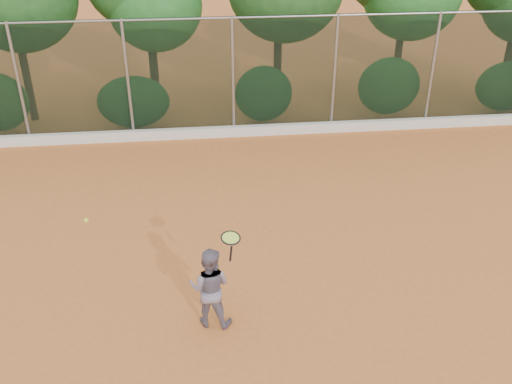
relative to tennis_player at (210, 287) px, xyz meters
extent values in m
plane|color=#C46A2E|center=(1.05, 1.34, -0.76)|extent=(80.00, 80.00, 0.00)
cube|color=silver|center=(1.05, 8.16, -0.61)|extent=(24.00, 0.20, 0.30)
imported|color=slate|center=(0.00, 0.00, 0.00)|extent=(0.86, 0.74, 1.51)
cube|color=black|center=(1.05, 8.34, 0.99)|extent=(24.00, 0.01, 3.50)
cylinder|color=gray|center=(1.05, 8.34, 2.69)|extent=(24.00, 0.06, 0.06)
cylinder|color=gray|center=(-4.95, 8.34, 0.99)|extent=(0.09, 0.09, 3.50)
cylinder|color=gray|center=(-1.95, 8.34, 0.99)|extent=(0.09, 0.09, 3.50)
cylinder|color=gray|center=(1.05, 8.34, 0.99)|extent=(0.09, 0.09, 3.50)
cylinder|color=gray|center=(4.05, 8.34, 0.99)|extent=(0.09, 0.09, 3.50)
cylinder|color=gray|center=(7.05, 8.34, 0.99)|extent=(0.09, 0.09, 3.50)
cylinder|color=#482B1B|center=(-5.25, 10.24, 0.69)|extent=(0.24, 0.24, 2.90)
cylinder|color=#3A2516|center=(-1.35, 10.64, 0.44)|extent=(0.28, 0.28, 2.40)
ellipsoid|color=#205F21|center=(-1.15, 10.54, 2.64)|extent=(2.90, 2.40, 2.80)
cylinder|color=#3B2317|center=(2.65, 10.34, 0.74)|extent=(0.26, 0.26, 3.00)
cylinder|color=#432819|center=(6.75, 10.54, 0.59)|extent=(0.24, 0.24, 2.70)
cylinder|color=#3F2918|center=(10.45, 10.14, 0.49)|extent=(0.28, 0.28, 2.50)
ellipsoid|color=#276024|center=(-1.95, 9.14, 0.09)|extent=(2.20, 1.16, 1.60)
ellipsoid|color=#245F25|center=(2.05, 9.14, 0.19)|extent=(1.80, 1.04, 1.76)
ellipsoid|color=#31722B|center=(6.05, 9.14, 0.29)|extent=(2.00, 1.10, 1.84)
ellipsoid|color=#306626|center=(10.05, 9.14, 0.14)|extent=(2.16, 1.12, 1.64)
cylinder|color=black|center=(0.37, -0.04, 0.69)|extent=(0.07, 0.11, 0.33)
torus|color=black|center=(0.37, -0.10, 1.04)|extent=(0.42, 0.42, 0.10)
cylinder|color=#CDE744|center=(0.37, -0.10, 1.04)|extent=(0.35, 0.35, 0.07)
sphere|color=#D5F437|center=(-1.94, 0.45, 1.19)|extent=(0.07, 0.07, 0.07)
camera|label=1|loc=(-0.07, -7.69, 6.06)|focal=40.00mm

